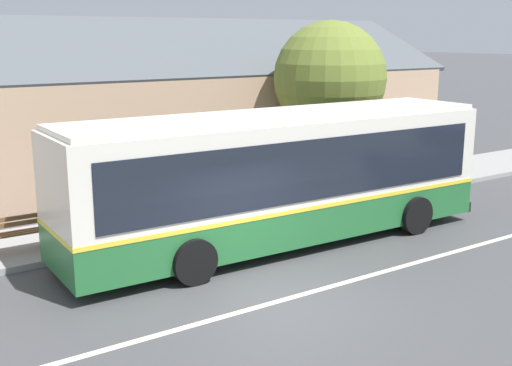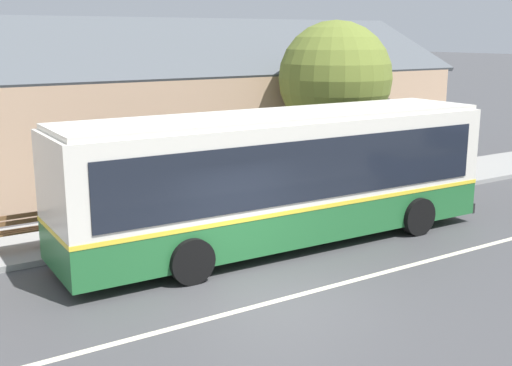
{
  "view_description": "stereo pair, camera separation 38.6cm",
  "coord_description": "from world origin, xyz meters",
  "px_view_note": "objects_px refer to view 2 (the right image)",
  "views": [
    {
      "loc": [
        -7.06,
        -9.5,
        5.12
      ],
      "look_at": [
        1.33,
        2.9,
        1.65
      ],
      "focal_mm": 45.0,
      "sensor_mm": 36.0,
      "label": 1
    },
    {
      "loc": [
        -6.74,
        -9.71,
        5.12
      ],
      "look_at": [
        1.33,
        2.9,
        1.65
      ],
      "focal_mm": 45.0,
      "sensor_mm": 36.0,
      "label": 2
    }
  ],
  "objects_px": {
    "transit_bus": "(282,175)",
    "bench_by_building": "(14,234)",
    "street_tree_primary": "(334,82)",
    "bus_stop_sign": "(386,147)"
  },
  "relations": [
    {
      "from": "street_tree_primary",
      "to": "bus_stop_sign",
      "type": "distance_m",
      "value": 2.9
    },
    {
      "from": "transit_bus",
      "to": "bench_by_building",
      "type": "bearing_deg",
      "value": 156.53
    },
    {
      "from": "bench_by_building",
      "to": "street_tree_primary",
      "type": "distance_m",
      "value": 11.43
    },
    {
      "from": "bench_by_building",
      "to": "street_tree_primary",
      "type": "bearing_deg",
      "value": 8.58
    },
    {
      "from": "bench_by_building",
      "to": "bus_stop_sign",
      "type": "bearing_deg",
      "value": -2.29
    },
    {
      "from": "transit_bus",
      "to": "bus_stop_sign",
      "type": "xyz_separation_m",
      "value": [
        5.5,
        2.09,
        -0.12
      ]
    },
    {
      "from": "street_tree_primary",
      "to": "bus_stop_sign",
      "type": "relative_size",
      "value": 2.34
    },
    {
      "from": "transit_bus",
      "to": "bench_by_building",
      "type": "xyz_separation_m",
      "value": [
        -5.87,
        2.55,
        -1.19
      ]
    },
    {
      "from": "bench_by_building",
      "to": "transit_bus",
      "type": "bearing_deg",
      "value": -23.47
    },
    {
      "from": "bus_stop_sign",
      "to": "bench_by_building",
      "type": "bearing_deg",
      "value": 177.71
    }
  ]
}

